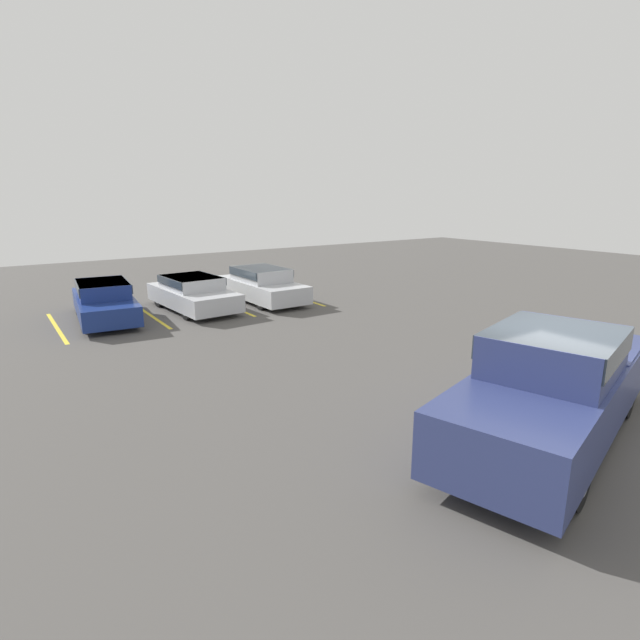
{
  "coord_description": "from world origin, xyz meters",
  "views": [
    {
      "loc": [
        -7.74,
        -4.18,
        4.08
      ],
      "look_at": [
        -0.88,
        5.93,
        1.0
      ],
      "focal_mm": 28.0,
      "sensor_mm": 36.0,
      "label": 1
    }
  ],
  "objects_px": {
    "parked_sedan_c": "(262,284)",
    "traffic_cone": "(598,354)",
    "parked_sedan_a": "(104,300)",
    "parked_sedan_b": "(193,292)",
    "pickup_truck": "(555,384)"
  },
  "relations": [
    {
      "from": "parked_sedan_c",
      "to": "traffic_cone",
      "type": "bearing_deg",
      "value": 15.3
    },
    {
      "from": "parked_sedan_a",
      "to": "parked_sedan_b",
      "type": "relative_size",
      "value": 1.04
    },
    {
      "from": "parked_sedan_c",
      "to": "traffic_cone",
      "type": "distance_m",
      "value": 11.85
    },
    {
      "from": "pickup_truck",
      "to": "parked_sedan_c",
      "type": "bearing_deg",
      "value": 68.23
    },
    {
      "from": "parked_sedan_a",
      "to": "parked_sedan_b",
      "type": "distance_m",
      "value": 2.98
    },
    {
      "from": "parked_sedan_b",
      "to": "parked_sedan_c",
      "type": "height_order",
      "value": "parked_sedan_c"
    },
    {
      "from": "parked_sedan_a",
      "to": "parked_sedan_b",
      "type": "xyz_separation_m",
      "value": [
        2.97,
        -0.2,
        -0.03
      ]
    },
    {
      "from": "parked_sedan_c",
      "to": "pickup_truck",
      "type": "bearing_deg",
      "value": -6.48
    },
    {
      "from": "traffic_cone",
      "to": "parked_sedan_b",
      "type": "bearing_deg",
      "value": 118.09
    },
    {
      "from": "parked_sedan_b",
      "to": "parked_sedan_c",
      "type": "xyz_separation_m",
      "value": [
        2.78,
        -0.07,
        0.04
      ]
    },
    {
      "from": "pickup_truck",
      "to": "parked_sedan_b",
      "type": "xyz_separation_m",
      "value": [
        -1.54,
        12.98,
        -0.33
      ]
    },
    {
      "from": "pickup_truck",
      "to": "parked_sedan_b",
      "type": "height_order",
      "value": "pickup_truck"
    },
    {
      "from": "parked_sedan_a",
      "to": "traffic_cone",
      "type": "xyz_separation_m",
      "value": [
        9.07,
        -11.63,
        -0.42
      ]
    },
    {
      "from": "parked_sedan_a",
      "to": "parked_sedan_c",
      "type": "relative_size",
      "value": 1.03
    },
    {
      "from": "parked_sedan_a",
      "to": "parked_sedan_c",
      "type": "height_order",
      "value": "parked_sedan_c"
    }
  ]
}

